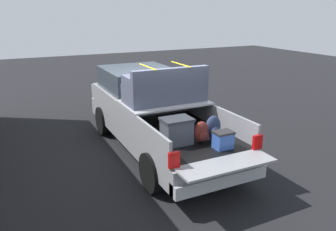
% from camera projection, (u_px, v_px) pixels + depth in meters
% --- Properties ---
extents(ground_plane, '(40.00, 40.00, 0.00)m').
position_uv_depth(ground_plane, '(158.00, 150.00, 8.35)').
color(ground_plane, black).
extents(pickup_truck, '(6.05, 2.06, 2.23)m').
position_uv_depth(pickup_truck, '(151.00, 110.00, 8.38)').
color(pickup_truck, gray).
rests_on(pickup_truck, ground_plane).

